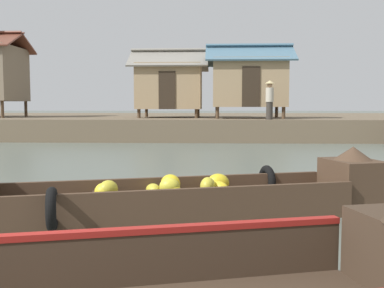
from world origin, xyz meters
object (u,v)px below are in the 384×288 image
Objects in this scene: banana_boat at (175,195)px; stilt_house_mid_left at (170,85)px; vendor_person at (270,98)px; stilt_house_mid_right at (249,82)px.

banana_boat is 1.57× the size of stilt_house_mid_left.
stilt_house_mid_left reaches higher than vendor_person.
vendor_person is (4.59, -3.62, -0.70)m from stilt_house_mid_left.
stilt_house_mid_left is at bearing 161.21° from stilt_house_mid_right.
stilt_house_mid_left is 2.34× the size of vendor_person.
banana_boat is at bearing -84.31° from stilt_house_mid_left.
stilt_house_mid_right reaches higher than banana_boat.
vendor_person is at bearing -38.24° from stilt_house_mid_left.
vendor_person is at bearing -72.86° from stilt_house_mid_right.
stilt_house_mid_left is at bearing 95.69° from banana_boat.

